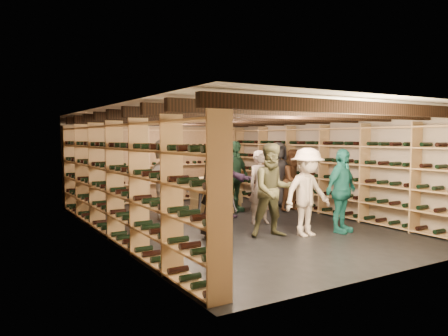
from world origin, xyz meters
name	(u,v)px	position (x,y,z in m)	size (l,w,h in m)	color
ground	(234,224)	(0.00, 0.00, 0.00)	(8.00, 8.00, 0.00)	black
walls	(234,168)	(0.00, 0.00, 1.20)	(5.52, 8.02, 2.40)	tan
ceiling	(234,111)	(0.00, 0.00, 2.40)	(5.50, 8.00, 0.01)	beige
ceiling_joists	(234,118)	(0.00, 0.00, 2.26)	(5.40, 7.12, 0.18)	black
wine_rack_left	(115,180)	(-2.57, 0.00, 1.08)	(0.32, 7.50, 2.15)	tan
wine_rack_right	(324,169)	(2.57, 0.00, 1.08)	(0.32, 7.50, 2.15)	tan
wine_rack_back	(163,164)	(0.00, 3.83, 1.07)	(4.70, 0.30, 2.15)	tan
crate_stack_left	(202,195)	(0.15, 1.74, 0.42)	(0.57, 0.45, 0.85)	tan
crate_stack_right	(230,199)	(0.95, 1.67, 0.26)	(0.50, 0.33, 0.51)	tan
crate_loose	(222,209)	(0.48, 1.30, 0.09)	(0.50, 0.33, 0.17)	tan
person_0	(216,197)	(-1.01, -0.96, 0.76)	(0.74, 0.48, 1.51)	black
person_1	(217,186)	(-0.71, -0.50, 0.90)	(0.65, 0.43, 1.79)	black
person_2	(273,190)	(-0.02, -1.38, 0.87)	(0.85, 0.66, 1.74)	brown
person_3	(307,192)	(0.54, -1.68, 0.83)	(1.07, 0.61, 1.65)	beige
person_4	(341,191)	(1.34, -1.77, 0.81)	(0.95, 0.40, 1.63)	#207A70
person_7	(261,187)	(0.50, -0.27, 0.79)	(0.57, 0.38, 1.57)	gray
person_8	(295,180)	(2.18, 0.60, 0.77)	(0.75, 0.59, 1.55)	#4F2E1A
person_9	(165,179)	(-1.05, 1.23, 0.90)	(1.17, 0.67, 1.81)	beige
person_10	(234,176)	(0.83, 1.30, 0.88)	(1.03, 0.43, 1.76)	#234A31
person_11	(225,183)	(0.17, 0.67, 0.81)	(1.51, 0.48, 1.62)	#6B4B7C
person_12	(278,175)	(2.18, 1.30, 0.86)	(0.84, 0.55, 1.73)	#39383D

